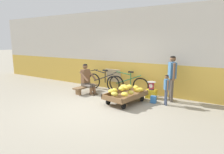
{
  "coord_description": "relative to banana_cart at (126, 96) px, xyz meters",
  "views": [
    {
      "loc": [
        3.52,
        -4.41,
        2.02
      ],
      "look_at": [
        -0.1,
        1.35,
        0.75
      ],
      "focal_mm": 31.35,
      "sensor_mm": 36.0,
      "label": 1
    }
  ],
  "objects": [
    {
      "name": "bicycle_far_left",
      "position": [
        -0.54,
        1.21,
        0.11
      ],
      "size": [
        1.66,
        0.48,
        0.86
      ],
      "color": "black",
      "rests_on": "ground"
    },
    {
      "name": "back_wall",
      "position": [
        -0.62,
        1.58,
        1.37
      ],
      "size": [
        16.0,
        0.3,
        3.23
      ],
      "color": "gold",
      "rests_on": "ground"
    },
    {
      "name": "shopping_bag",
      "position": [
        0.77,
        0.49,
        -0.12
      ],
      "size": [
        0.18,
        0.12,
        0.24
      ],
      "primitive_type": "cube",
      "color": "#3370B7",
      "rests_on": "ground"
    },
    {
      "name": "vendor_seated",
      "position": [
        -1.85,
        0.28,
        0.33
      ],
      "size": [
        0.72,
        0.55,
        1.14
      ],
      "color": "brown",
      "rests_on": "ground"
    },
    {
      "name": "bicycle_near_left",
      "position": [
        -1.61,
        1.04,
        0.11
      ],
      "size": [
        1.66,
        0.48,
        0.86
      ],
      "color": "black",
      "rests_on": "ground"
    },
    {
      "name": "customer_child",
      "position": [
        1.18,
        0.5,
        0.36
      ],
      "size": [
        0.22,
        0.27,
        0.97
      ],
      "color": "#38425B",
      "rests_on": "ground"
    },
    {
      "name": "low_bench",
      "position": [
        -1.94,
        0.3,
        -0.04
      ],
      "size": [
        0.42,
        1.13,
        0.27
      ],
      "color": "brown",
      "rests_on": "ground"
    },
    {
      "name": "weighing_scale",
      "position": [
        0.5,
        0.99,
        0.21
      ],
      "size": [
        0.3,
        0.3,
        0.29
      ],
      "color": "#28282D",
      "rests_on": "plastic_crate"
    },
    {
      "name": "banana_pile",
      "position": [
        0.06,
        -0.08,
        0.23
      ],
      "size": [
        0.98,
        1.37,
        0.26
      ],
      "color": "gold",
      "rests_on": "banana_cart"
    },
    {
      "name": "banana_cart",
      "position": [
        0.0,
        0.0,
        0.0
      ],
      "size": [
        1.06,
        1.56,
        0.36
      ],
      "color": "brown",
      "rests_on": "ground"
    },
    {
      "name": "ground_plane",
      "position": [
        -0.62,
        -1.05,
        -0.24
      ],
      "size": [
        80.0,
        80.0,
        0.0
      ],
      "primitive_type": "plane",
      "color": "gray"
    },
    {
      "name": "plastic_crate",
      "position": [
        0.5,
        0.99,
        -0.09
      ],
      "size": [
        0.36,
        0.28,
        0.3
      ],
      "color": "gold",
      "rests_on": "ground"
    },
    {
      "name": "sign_board",
      "position": [
        -1.3,
        1.4,
        0.19
      ],
      "size": [
        0.7,
        0.28,
        0.87
      ],
      "color": "#C6B289",
      "rests_on": "ground"
    },
    {
      "name": "customer_adult",
      "position": [
        1.2,
        0.97,
        0.71
      ],
      "size": [
        0.34,
        0.43,
        1.53
      ],
      "color": "brown",
      "rests_on": "ground"
    }
  ]
}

